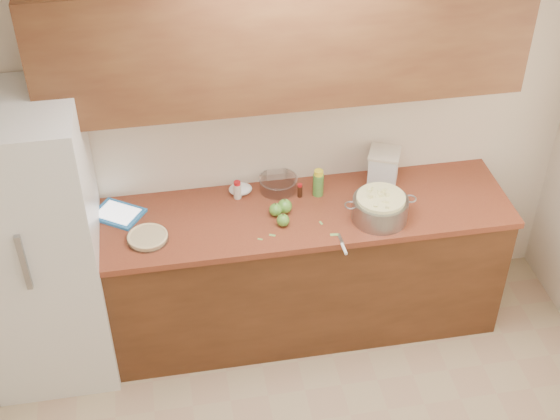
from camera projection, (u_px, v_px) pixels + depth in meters
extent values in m
plane|color=white|center=(380.00, 75.00, 2.38)|extent=(3.60, 3.60, 0.00)
plane|color=beige|center=(279.00, 127.00, 4.57)|extent=(3.60, 0.00, 3.60)
cube|color=#562F18|center=(288.00, 272.00, 4.85)|extent=(2.60, 0.65, 0.88)
cube|color=brown|center=(289.00, 214.00, 4.57)|extent=(2.64, 0.68, 0.04)
cube|color=brown|center=(284.00, 38.00, 4.04)|extent=(2.60, 0.34, 0.70)
cube|color=silver|center=(36.00, 246.00, 4.35)|extent=(0.70, 0.70, 1.80)
cylinder|color=silver|center=(148.00, 238.00, 4.35)|extent=(0.23, 0.23, 0.03)
cylinder|color=beige|center=(148.00, 238.00, 4.35)|extent=(0.21, 0.21, 0.03)
torus|color=beige|center=(147.00, 236.00, 4.34)|extent=(0.23, 0.23, 0.02)
cylinder|color=gray|center=(380.00, 209.00, 4.47)|extent=(0.32, 0.32, 0.14)
torus|color=gray|center=(351.00, 205.00, 4.41)|extent=(0.07, 0.07, 0.01)
torus|color=gray|center=(410.00, 199.00, 4.46)|extent=(0.07, 0.07, 0.01)
cylinder|color=#FFFCAB|center=(380.00, 207.00, 4.46)|extent=(0.28, 0.28, 0.15)
cube|color=silver|center=(383.00, 169.00, 4.72)|extent=(0.22, 0.22, 0.21)
cube|color=beige|center=(385.00, 153.00, 4.65)|extent=(0.24, 0.24, 0.02)
cube|color=#2774BF|center=(118.00, 214.00, 4.53)|extent=(0.34, 0.32, 0.02)
cube|color=white|center=(118.00, 213.00, 4.52)|extent=(0.28, 0.26, 0.00)
cube|color=gray|center=(341.00, 239.00, 4.36)|extent=(0.02, 0.10, 0.00)
cylinder|color=white|center=(344.00, 249.00, 4.28)|extent=(0.02, 0.09, 0.02)
cylinder|color=#4C8C38|center=(318.00, 185.00, 4.65)|extent=(0.06, 0.06, 0.14)
cylinder|color=yellow|center=(319.00, 173.00, 4.59)|extent=(0.05, 0.05, 0.03)
cylinder|color=beige|center=(237.00, 191.00, 4.64)|extent=(0.05, 0.05, 0.10)
cylinder|color=red|center=(237.00, 183.00, 4.60)|extent=(0.04, 0.04, 0.02)
cylinder|color=black|center=(300.00, 191.00, 4.65)|extent=(0.03, 0.03, 0.07)
cylinder|color=red|center=(300.00, 185.00, 4.62)|extent=(0.03, 0.03, 0.01)
cylinder|color=silver|center=(278.00, 184.00, 4.70)|extent=(0.22, 0.22, 0.08)
torus|color=silver|center=(278.00, 179.00, 4.68)|extent=(0.24, 0.24, 0.01)
ellipsoid|color=white|center=(240.00, 189.00, 4.68)|extent=(0.16, 0.13, 0.06)
sphere|color=#528E2E|center=(276.00, 210.00, 4.51)|extent=(0.08, 0.08, 0.08)
cylinder|color=#3F2D19|center=(276.00, 204.00, 4.48)|extent=(0.01, 0.01, 0.01)
sphere|color=#528E2E|center=(285.00, 206.00, 4.53)|extent=(0.09, 0.09, 0.09)
cylinder|color=#3F2D19|center=(285.00, 200.00, 4.50)|extent=(0.01, 0.01, 0.01)
sphere|color=#528E2E|center=(283.00, 220.00, 4.44)|extent=(0.07, 0.07, 0.07)
cylinder|color=#3F2D19|center=(283.00, 214.00, 4.41)|extent=(0.01, 0.01, 0.01)
cube|color=#77A751|center=(321.00, 223.00, 4.47)|extent=(0.02, 0.03, 0.00)
cube|color=#77A751|center=(334.00, 235.00, 4.39)|extent=(0.05, 0.02, 0.00)
cube|color=#77A751|center=(260.00, 239.00, 4.36)|extent=(0.03, 0.02, 0.00)
cube|color=#77A751|center=(272.00, 235.00, 4.39)|extent=(0.04, 0.03, 0.00)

